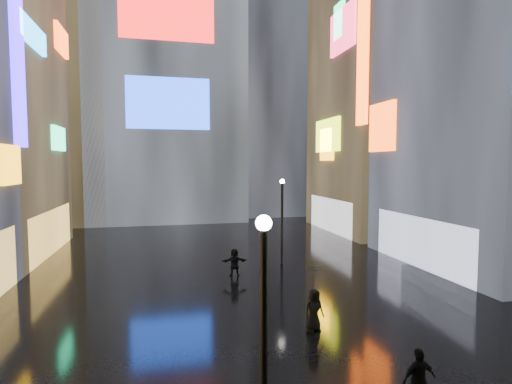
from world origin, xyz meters
name	(u,v)px	position (x,y,z in m)	size (l,w,h in m)	color
ground	(226,266)	(0.00, 20.00, 0.00)	(140.00, 140.00, 0.00)	black
building_right_mid	(500,14)	(15.98, 17.01, 14.99)	(10.28, 13.70, 30.00)	black
building_right_far	(382,77)	(15.98, 30.00, 13.98)	(10.28, 12.00, 28.00)	black
tower_main	(166,32)	(-3.00, 43.97, 21.01)	(16.00, 14.20, 42.00)	black
tower_flank_right	(265,77)	(9.00, 46.00, 17.00)	(12.00, 12.00, 34.00)	black
tower_flank_left	(59,97)	(-14.00, 42.00, 13.00)	(10.00, 10.00, 26.00)	black
lamp_near	(264,336)	(-1.81, 3.56, 2.94)	(0.30, 0.30, 5.20)	black
lamp_far	(282,216)	(3.43, 19.77, 2.94)	(0.30, 0.30, 5.20)	black
pedestrian_3	(419,379)	(2.53, 5.00, 0.78)	(0.92, 0.38, 1.57)	black
pedestrian_4	(314,310)	(1.73, 10.06, 0.77)	(0.75, 0.49, 1.54)	black
pedestrian_5	(235,263)	(0.12, 17.67, 0.76)	(1.42, 0.45, 1.53)	black
umbrella_2	(314,277)	(1.73, 10.06, 1.98)	(0.95, 0.97, 0.87)	black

